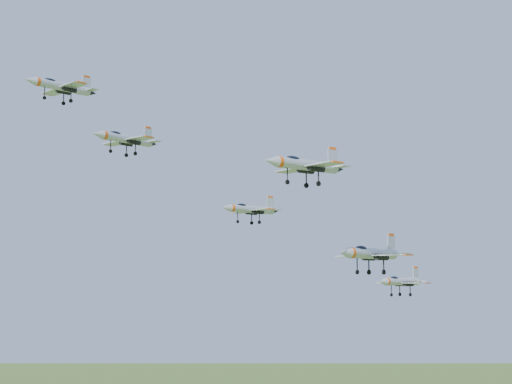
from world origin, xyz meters
TOP-DOWN VIEW (x-y plane):
  - jet_lead at (-18.03, 11.67)m, footprint 11.25×9.40m
  - jet_left_high at (-11.23, 4.91)m, footprint 10.96×9.23m
  - jet_right_high at (2.07, -17.53)m, footprint 12.65×10.38m
  - jet_left_low at (7.28, 1.19)m, footprint 10.42×8.57m
  - jet_right_low at (17.82, -12.76)m, footprint 14.01×11.71m
  - jet_trail at (32.34, -4.94)m, footprint 11.31×9.39m

SIDE VIEW (x-z plane):
  - jet_trail at x=32.34m, z-range 119.65..122.67m
  - jet_right_low at x=17.82m, z-range 123.26..127.01m
  - jet_left_low at x=7.28m, z-range 130.36..133.16m
  - jet_right_high at x=2.07m, z-range 133.82..137.21m
  - jet_left_high at x=-11.23m, z-range 139.27..142.22m
  - jet_lead at x=-18.03m, z-range 147.02..150.03m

